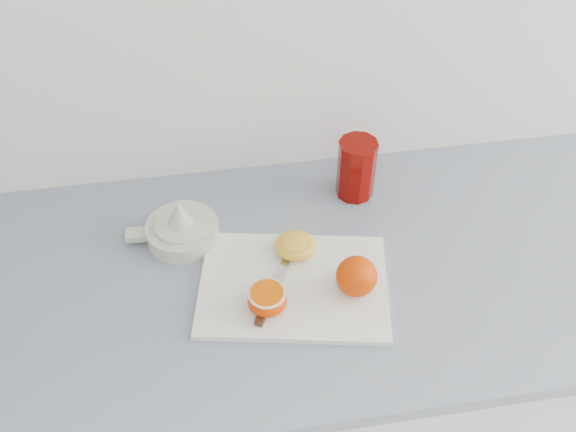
{
  "coord_description": "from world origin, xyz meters",
  "views": [
    {
      "loc": [
        -0.34,
        0.92,
        1.81
      ],
      "look_at": [
        -0.2,
        1.77,
        0.96
      ],
      "focal_mm": 40.0,
      "sensor_mm": 36.0,
      "label": 1
    }
  ],
  "objects_px": {
    "cutting_board": "(294,285)",
    "citrus_juicer": "(181,228)",
    "counter": "(278,391)",
    "half_orange": "(267,300)",
    "red_tumbler": "(356,170)"
  },
  "relations": [
    {
      "from": "counter",
      "to": "cutting_board",
      "type": "height_order",
      "value": "cutting_board"
    },
    {
      "from": "half_orange",
      "to": "citrus_juicer",
      "type": "xyz_separation_m",
      "value": [
        -0.14,
        0.2,
        -0.01
      ]
    },
    {
      "from": "half_orange",
      "to": "red_tumbler",
      "type": "distance_m",
      "value": 0.36
    },
    {
      "from": "citrus_juicer",
      "to": "red_tumbler",
      "type": "distance_m",
      "value": 0.37
    },
    {
      "from": "cutting_board",
      "to": "citrus_juicer",
      "type": "relative_size",
      "value": 1.89
    },
    {
      "from": "citrus_juicer",
      "to": "red_tumbler",
      "type": "xyz_separation_m",
      "value": [
        0.36,
        0.08,
        0.03
      ]
    },
    {
      "from": "counter",
      "to": "half_orange",
      "type": "height_order",
      "value": "half_orange"
    },
    {
      "from": "counter",
      "to": "red_tumbler",
      "type": "distance_m",
      "value": 0.57
    },
    {
      "from": "cutting_board",
      "to": "red_tumbler",
      "type": "xyz_separation_m",
      "value": [
        0.17,
        0.23,
        0.05
      ]
    },
    {
      "from": "half_orange",
      "to": "citrus_juicer",
      "type": "distance_m",
      "value": 0.25
    },
    {
      "from": "counter",
      "to": "cutting_board",
      "type": "relative_size",
      "value": 6.78
    },
    {
      "from": "cutting_board",
      "to": "half_orange",
      "type": "distance_m",
      "value": 0.08
    },
    {
      "from": "citrus_juicer",
      "to": "red_tumbler",
      "type": "height_order",
      "value": "red_tumbler"
    },
    {
      "from": "half_orange",
      "to": "red_tumbler",
      "type": "xyz_separation_m",
      "value": [
        0.22,
        0.28,
        0.03
      ]
    },
    {
      "from": "cutting_board",
      "to": "citrus_juicer",
      "type": "xyz_separation_m",
      "value": [
        -0.19,
        0.16,
        0.02
      ]
    }
  ]
}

